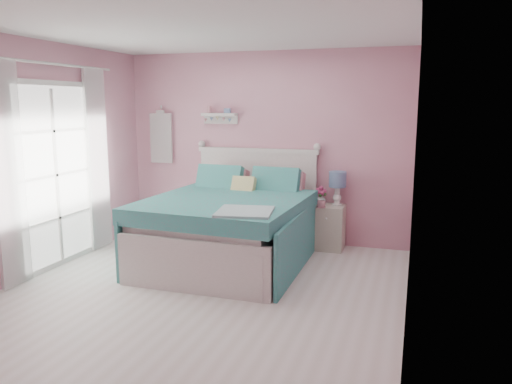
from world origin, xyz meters
The scene contains 13 objects.
floor centered at (0.00, 0.00, 0.00)m, with size 4.50×4.50×0.00m, color silver.
room_shell centered at (0.00, 0.00, 1.58)m, with size 4.50×4.50×4.50m.
bed centered at (-0.08, 1.13, 0.42)m, with size 1.84×2.27×1.29m.
nightstand centered at (0.96, 2.03, 0.29)m, with size 0.41×0.40×0.59m.
table_lamp centered at (1.06, 2.08, 0.90)m, with size 0.22×0.22×0.45m.
vase centered at (0.84, 2.09, 0.65)m, with size 0.13×0.13×0.14m, color silver.
teacup centered at (0.89, 1.88, 0.63)m, with size 0.11×0.11×0.09m, color #D08C99.
roses centered at (0.84, 2.09, 0.76)m, with size 0.14×0.11×0.12m.
wall_shelf centered at (-0.63, 2.19, 1.73)m, with size 0.50×0.15×0.25m.
hanging_dress centered at (-1.55, 2.18, 1.40)m, with size 0.34×0.03×0.72m, color white.
french_door centered at (-1.97, 0.40, 1.07)m, with size 0.04×1.32×2.16m.
curtain_near centered at (-1.92, -0.34, 1.18)m, with size 0.04×0.40×2.32m, color white.
curtain_far centered at (-1.92, 1.14, 1.18)m, with size 0.04×0.40×2.32m, color white.
Camera 1 is at (2.02, -4.34, 1.90)m, focal length 35.00 mm.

